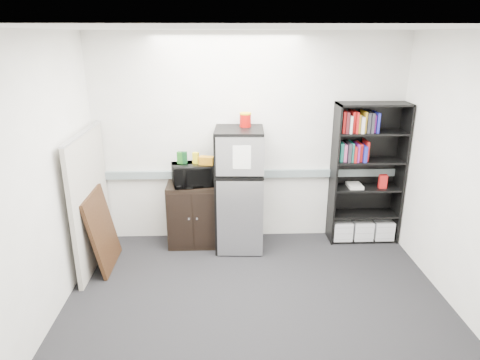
{
  "coord_description": "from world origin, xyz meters",
  "views": [
    {
      "loc": [
        -0.32,
        -3.64,
        2.66
      ],
      "look_at": [
        -0.15,
        0.9,
        1.1
      ],
      "focal_mm": 32.0,
      "sensor_mm": 36.0,
      "label": 1
    }
  ],
  "objects_px": {
    "cubicle_partition": "(90,200)",
    "refrigerator": "(239,190)",
    "microwave": "(193,175)",
    "cabinet": "(194,215)",
    "bookshelf": "(367,175)"
  },
  "relations": [
    {
      "from": "cubicle_partition",
      "to": "refrigerator",
      "type": "bearing_deg",
      "value": 10.95
    },
    {
      "from": "cubicle_partition",
      "to": "microwave",
      "type": "xyz_separation_m",
      "value": [
        1.18,
        0.4,
        0.16
      ]
    },
    {
      "from": "cubicle_partition",
      "to": "cabinet",
      "type": "xyz_separation_m",
      "value": [
        1.18,
        0.42,
        -0.39
      ]
    },
    {
      "from": "bookshelf",
      "to": "cubicle_partition",
      "type": "bearing_deg",
      "value": -171.94
    },
    {
      "from": "cubicle_partition",
      "to": "cabinet",
      "type": "height_order",
      "value": "cubicle_partition"
    },
    {
      "from": "bookshelf",
      "to": "refrigerator",
      "type": "relative_size",
      "value": 1.18
    },
    {
      "from": "bookshelf",
      "to": "microwave",
      "type": "bearing_deg",
      "value": -177.96
    },
    {
      "from": "cabinet",
      "to": "microwave",
      "type": "relative_size",
      "value": 1.68
    },
    {
      "from": "cubicle_partition",
      "to": "refrigerator",
      "type": "xyz_separation_m",
      "value": [
        1.76,
        0.34,
        -0.03
      ]
    },
    {
      "from": "refrigerator",
      "to": "cubicle_partition",
      "type": "bearing_deg",
      "value": -166.07
    },
    {
      "from": "cabinet",
      "to": "bookshelf",
      "type": "bearing_deg",
      "value": 1.64
    },
    {
      "from": "cubicle_partition",
      "to": "bookshelf",
      "type": "bearing_deg",
      "value": 8.06
    },
    {
      "from": "bookshelf",
      "to": "cabinet",
      "type": "distance_m",
      "value": 2.31
    },
    {
      "from": "microwave",
      "to": "cabinet",
      "type": "bearing_deg",
      "value": 77.18
    },
    {
      "from": "bookshelf",
      "to": "microwave",
      "type": "distance_m",
      "value": 2.25
    }
  ]
}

